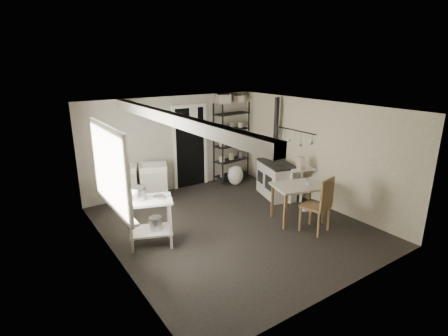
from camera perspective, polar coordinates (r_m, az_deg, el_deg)
floor at (r=6.94m, az=1.41°, el=-9.33°), size 5.00×5.00×0.00m
ceiling at (r=6.26m, az=1.56°, el=9.88°), size 5.00×5.00×0.00m
wall_back at (r=8.59m, az=-8.27°, el=3.88°), size 4.50×0.02×2.30m
wall_front at (r=4.83m, az=19.13°, el=-7.52°), size 4.50×0.02×2.30m
wall_left at (r=5.58m, az=-17.74°, el=-4.06°), size 0.02×5.00×2.30m
wall_right at (r=7.98m, az=14.76°, el=2.48°), size 0.02×5.00×2.30m
window at (r=5.66m, az=-18.36°, el=-0.07°), size 0.12×1.76×1.28m
doorway at (r=8.80m, az=-5.52°, el=3.29°), size 0.96×0.10×2.08m
ceiling_beam at (r=5.67m, az=-8.45°, el=7.92°), size 0.18×5.00×0.18m
wallpaper_panel at (r=7.97m, az=14.71°, el=2.47°), size 0.01×5.00×2.30m
utensil_rail at (r=8.25m, az=11.57°, el=6.01°), size 0.06×1.20×0.44m
prep_table at (r=6.22m, az=-11.87°, el=-8.88°), size 0.89×0.77×0.86m
stockpot at (r=6.03m, az=-13.83°, el=-4.28°), size 0.34×0.34×0.27m
saucepan at (r=6.04m, az=-10.55°, el=-4.92°), size 0.24×0.24×0.11m
bucket at (r=6.24m, az=-11.09°, el=-8.92°), size 0.28×0.28×0.24m
base_cabinets at (r=8.11m, az=-13.70°, el=-2.31°), size 1.43×1.02×0.86m
mixing_bowl at (r=7.95m, az=-12.93°, el=1.08°), size 0.33×0.33×0.06m
counter_cup at (r=7.72m, az=-16.34°, el=0.45°), size 0.14×0.14×0.09m
shelf_rack at (r=9.26m, az=1.21°, el=3.75°), size 1.03×0.52×2.07m
shelf_jar at (r=9.02m, az=-0.67°, el=6.10°), size 0.09×0.09×0.19m
storage_box_a at (r=8.91m, az=-0.10°, el=10.15°), size 0.40×0.38×0.22m
storage_box_b at (r=9.22m, az=2.25°, el=10.25°), size 0.34×0.33×0.17m
stove at (r=8.31m, az=8.52°, el=-1.67°), size 0.84×1.16×0.82m
stovepipe at (r=8.50m, az=8.50°, el=6.76°), size 0.14×0.14×1.37m
side_ledge at (r=8.03m, az=12.45°, el=-2.64°), size 0.58×0.41×0.81m
oats_box at (r=7.78m, az=12.48°, el=1.21°), size 0.17×0.21×0.28m
work_table at (r=7.15m, az=11.98°, el=-5.55°), size 1.15×0.94×0.75m
table_cup at (r=7.06m, az=13.54°, el=-2.25°), size 0.13×0.13×0.09m
chair at (r=6.74m, az=14.67°, el=-6.18°), size 0.54×0.56×1.08m
flour_sack at (r=9.04m, az=1.90°, el=-1.27°), size 0.45×0.39×0.51m
floor_crock at (r=7.73m, az=13.08°, el=-6.31°), size 0.17×0.17×0.16m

